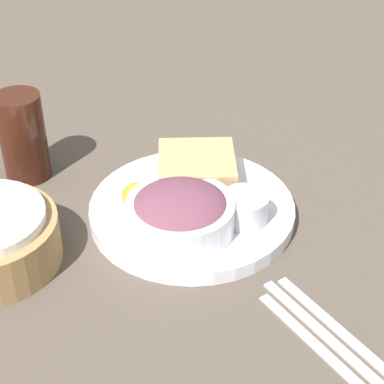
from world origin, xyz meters
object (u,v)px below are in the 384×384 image
Objects in this scene: fork at (338,328)px; sandwich at (197,170)px; dressing_cup at (244,208)px; drink_glass at (23,137)px; spoon at (313,342)px; plate at (192,210)px; salad_bowl at (180,212)px; knife at (326,335)px.

sandwich is at bearing 177.07° from fork.
dressing_cup reaches higher than fork.
drink_glass reaches higher than spoon.
dressing_cup is 0.34m from drink_glass.
plate is 0.27m from drink_glass.
sandwich is 0.26m from drink_glass.
spoon is at bearing -161.97° from salad_bowl.
salad_bowl reaches higher than fork.
dressing_cup is 0.20m from fork.
dressing_cup is 0.47× the size of drink_glass.
salad_bowl is at bearing 146.30° from sandwich.
salad_bowl is 1.05× the size of drink_glass.
plate is 0.26m from fork.
knife is at bearing -157.49° from salad_bowl.
drink_glass reaches higher than dressing_cup.
salad_bowl is 0.70× the size of knife.
plate is 0.07m from salad_bowl.
drink_glass is (0.18, 0.19, 0.06)m from plate.
fork is at bearing 90.00° from spoon.
salad_bowl is 0.23m from spoon.
spoon is at bearing -90.00° from knife.
sandwich is 1.02× the size of drink_glass.
dressing_cup is at bearing -98.89° from salad_bowl.
dressing_cup is 0.33× the size of fork.
dressing_cup is (-0.06, -0.05, 0.03)m from plate.
sandwich is at bearing 173.63° from knife.
dressing_cup is (-0.10, -0.03, -0.00)m from sandwich.
knife is (-0.00, 0.02, 0.00)m from fork.
plate is 0.08m from dressing_cup.
knife is (-0.21, -0.09, -0.04)m from salad_bowl.
dressing_cup reaches higher than knife.
salad_bowl reaches higher than plate.
spoon is at bearing -153.09° from drink_glass.
dressing_cup is at bearing -135.26° from drink_glass.
sandwich is at bearing -33.70° from salad_bowl.
drink_glass is at bearing 56.51° from sandwich.
dressing_cup is 0.36× the size of spoon.
salad_bowl reaches higher than knife.
fork is at bearing -173.63° from dressing_cup.
drink_glass is 0.50m from spoon.
fork is at bearing -163.96° from plate.
plate reaches higher than fork.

